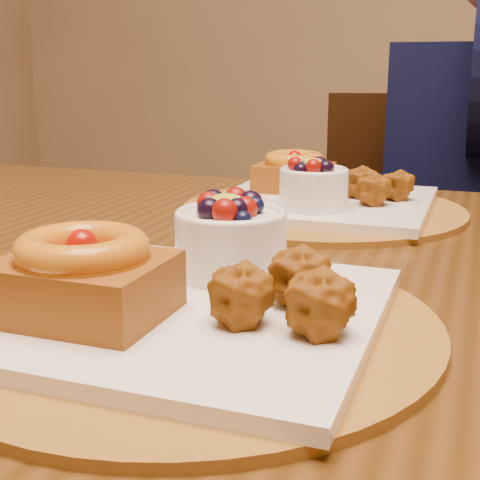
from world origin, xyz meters
name	(u,v)px	position (x,y,z in m)	size (l,w,h in m)	color
dining_table	(273,322)	(-0.09, 0.08, 0.68)	(1.60, 0.90, 0.76)	#3B230A
place_setting_near	(186,291)	(-0.10, -0.13, 0.78)	(0.38, 0.38, 0.09)	brown
place_setting_far	(320,196)	(-0.10, 0.30, 0.78)	(0.38, 0.38, 0.08)	brown
chair_far	(422,278)	(0.00, 0.90, 0.49)	(0.52, 0.52, 0.89)	black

